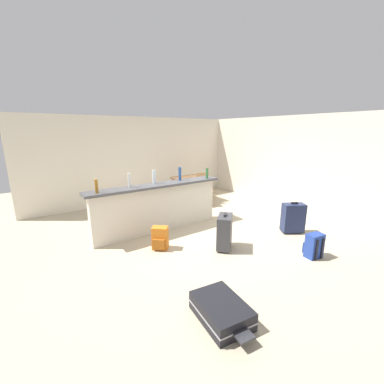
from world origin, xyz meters
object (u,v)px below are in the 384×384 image
Objects in this scene: dining_table at (193,180)px; backpack_blue at (314,246)px; backpack_orange at (160,238)px; suitcase_upright_charcoal at (225,232)px; bottle_blue at (180,174)px; bottle_white at (129,180)px; bottle_amber at (96,186)px; suitcase_flat_black at (221,310)px; bottle_green at (207,173)px; suitcase_upright_navy at (293,218)px; bottle_clear at (154,177)px; dining_chair_near_partition at (204,187)px.

dining_table reaches higher than backpack_blue.
suitcase_upright_charcoal is at bearing -34.19° from backpack_orange.
backpack_blue is at bearing -68.84° from bottle_blue.
backpack_orange is 1.00× the size of backpack_blue.
bottle_blue is 1.74m from suitcase_upright_charcoal.
dining_table is (1.34, 1.40, -0.53)m from bottle_blue.
dining_table is at bearing 29.74° from bottle_white.
backpack_orange is 2.66m from backpack_blue.
bottle_amber is 0.28× the size of suitcase_flat_black.
bottle_white is 1.82m from bottle_green.
backpack_orange is 0.63× the size of suitcase_upright_navy.
bottle_white reaches higher than bottle_amber.
bottle_amber is 3.95m from suitcase_upright_navy.
bottle_green is 0.57× the size of backpack_orange.
bottle_clear reaches higher than suitcase_upright_navy.
dining_chair_near_partition is at bearing 33.11° from bottle_blue.
bottle_clear is 1.16× the size of bottle_green.
suitcase_upright_charcoal is (-1.37, -2.41, -0.19)m from dining_chair_near_partition.
suitcase_upright_navy reaches higher than backpack_orange.
bottle_blue is (1.83, 0.13, 0.03)m from bottle_amber.
bottle_blue reaches higher than bottle_amber.
dining_chair_near_partition reaches higher than backpack_orange.
suitcase_flat_black is at bearing -113.65° from bottle_blue.
suitcase_flat_black is (-1.23, -2.80, -1.06)m from bottle_blue.
bottle_white is 3.44m from suitcase_upright_navy.
suitcase_upright_navy is (2.64, -0.94, 0.13)m from backpack_orange.
bottle_clear reaches higher than bottle_green.
bottle_white is at bearing -178.08° from bottle_blue.
suitcase_flat_black is at bearing -97.21° from backpack_orange.
bottle_blue reaches higher than bottle_clear.
bottle_amber is 2.93m from suitcase_flat_black.
bottle_clear is 0.66× the size of backpack_blue.
bottle_blue is at bearing -133.73° from dining_table.
bottle_clear is 2.46m from dining_table.
dining_chair_near_partition is at bearing 36.76° from backpack_orange.
bottle_green reaches higher than dining_table.
dining_chair_near_partition is at bearing 55.55° from bottle_green.
bottle_green is at bearing -8.41° from bottle_clear.
bottle_green is 0.57× the size of backpack_blue.
bottle_clear is 0.32× the size of suitcase_flat_black.
suitcase_upright_charcoal is 1.60× the size of backpack_blue.
bottle_blue is 0.71× the size of backpack_blue.
bottle_blue is at bearing 132.68° from suitcase_upright_navy.
bottle_clear is 0.42× the size of suitcase_upright_charcoal.
bottle_clear is 3.25m from backpack_blue.
bottle_green is at bearing -4.07° from bottle_white.
bottle_green is (1.82, -0.13, -0.02)m from bottle_white.
suitcase_upright_charcoal is 1.60× the size of backpack_orange.
suitcase_upright_charcoal and suitcase_upright_navy have the same top height.
bottle_white is 1.01× the size of bottle_clear.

